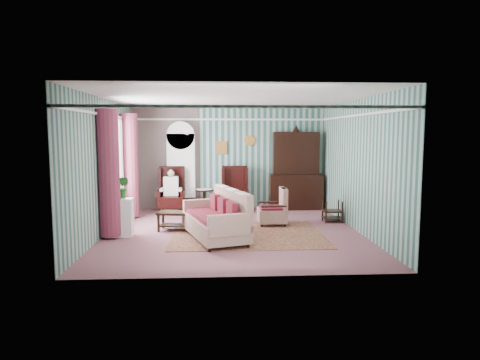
{
  "coord_description": "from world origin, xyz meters",
  "views": [
    {
      "loc": [
        -0.36,
        -9.26,
        2.16
      ],
      "look_at": [
        0.19,
        0.6,
        1.08
      ],
      "focal_mm": 32.0,
      "sensor_mm": 36.0,
      "label": 1
    }
  ],
  "objects": [
    {
      "name": "sofa",
      "position": [
        -0.4,
        -0.63,
        0.51
      ],
      "size": [
        1.61,
        2.27,
        1.03
      ],
      "primitive_type": "cube",
      "rotation": [
        0.0,
        0.0,
        1.88
      ],
      "color": "#C2AE96",
      "rests_on": "floor"
    },
    {
      "name": "wingback_left",
      "position": [
        -1.6,
        2.45,
        0.62
      ],
      "size": [
        0.76,
        0.8,
        1.25
      ],
      "primitive_type": "cube",
      "color": "black",
      "rests_on": "floor"
    },
    {
      "name": "floor",
      "position": [
        0.0,
        0.0,
        0.0
      ],
      "size": [
        6.0,
        6.0,
        0.0
      ],
      "primitive_type": "plane",
      "color": "#8A505A",
      "rests_on": "ground"
    },
    {
      "name": "plant_stand",
      "position": [
        -2.4,
        -0.3,
        0.4
      ],
      "size": [
        0.55,
        0.35,
        0.8
      ],
      "primitive_type": "cube",
      "color": "white",
      "rests_on": "floor"
    },
    {
      "name": "coffee_table",
      "position": [
        -1.23,
        0.16,
        0.21
      ],
      "size": [
        0.93,
        0.59,
        0.42
      ],
      "primitive_type": "cube",
      "rotation": [
        0.0,
        0.0,
        -0.16
      ],
      "color": "black",
      "rests_on": "floor"
    },
    {
      "name": "floral_armchair",
      "position": [
        0.95,
        0.63,
        0.52
      ],
      "size": [
        0.74,
        0.73,
        1.04
      ],
      "primitive_type": "cube",
      "rotation": [
        0.0,
        0.0,
        1.58
      ],
      "color": "#BCB692",
      "rests_on": "floor"
    },
    {
      "name": "rug",
      "position": [
        0.3,
        -0.3,
        0.01
      ],
      "size": [
        3.2,
        2.6,
        0.01
      ],
      "primitive_type": "cube",
      "color": "#431618",
      "rests_on": "floor"
    },
    {
      "name": "wingback_right",
      "position": [
        0.15,
        2.45,
        0.62
      ],
      "size": [
        0.76,
        0.8,
        1.25
      ],
      "primitive_type": "cube",
      "color": "black",
      "rests_on": "floor"
    },
    {
      "name": "dresser_hutch",
      "position": [
        1.9,
        2.72,
        1.18
      ],
      "size": [
        1.5,
        0.56,
        2.36
      ],
      "primitive_type": "cube",
      "color": "black",
      "rests_on": "floor"
    },
    {
      "name": "seated_woman",
      "position": [
        -1.6,
        2.45,
        0.59
      ],
      "size": [
        0.44,
        0.4,
        1.18
      ],
      "primitive_type": null,
      "color": "white",
      "rests_on": "floor"
    },
    {
      "name": "potted_plant_b",
      "position": [
        -2.32,
        -0.23,
        1.03
      ],
      "size": [
        0.31,
        0.28,
        0.46
      ],
      "primitive_type": "imported",
      "rotation": [
        0.0,
        0.0,
        -0.35
      ],
      "color": "#224917",
      "rests_on": "plant_stand"
    },
    {
      "name": "potted_plant_c",
      "position": [
        -2.45,
        -0.21,
        1.01
      ],
      "size": [
        0.27,
        0.27,
        0.42
      ],
      "primitive_type": "imported",
      "rotation": [
        0.0,
        0.0,
        -0.15
      ],
      "color": "#194917",
      "rests_on": "plant_stand"
    },
    {
      "name": "bookcase",
      "position": [
        -1.35,
        2.84,
        1.12
      ],
      "size": [
        0.8,
        0.28,
        2.24
      ],
      "primitive_type": "cube",
      "color": "white",
      "rests_on": "floor"
    },
    {
      "name": "round_side_table",
      "position": [
        -0.7,
        2.6,
        0.3
      ],
      "size": [
        0.5,
        0.5,
        0.6
      ],
      "primitive_type": "cylinder",
      "color": "black",
      "rests_on": "floor"
    },
    {
      "name": "potted_plant_a",
      "position": [
        -2.48,
        -0.38,
        1.02
      ],
      "size": [
        0.42,
        0.37,
        0.44
      ],
      "primitive_type": "imported",
      "rotation": [
        0.0,
        0.0,
        0.06
      ],
      "color": "#245119",
      "rests_on": "plant_stand"
    },
    {
      "name": "room_shell",
      "position": [
        -0.62,
        0.18,
        2.01
      ],
      "size": [
        5.53,
        6.02,
        2.91
      ],
      "color": "#345F5B",
      "rests_on": "ground"
    },
    {
      "name": "nest_table",
      "position": [
        2.47,
        0.9,
        0.27
      ],
      "size": [
        0.45,
        0.38,
        0.54
      ],
      "primitive_type": "cube",
      "color": "black",
      "rests_on": "floor"
    }
  ]
}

